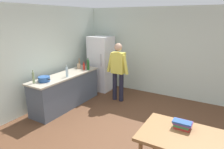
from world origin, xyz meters
The scene contains 15 objects.
ground_plane centered at (0.00, 0.00, 0.00)m, with size 14.00×14.00×0.00m, color brown.
wall_back centered at (0.00, 3.00, 1.35)m, with size 6.40×0.12×2.70m, color silver.
wall_left centered at (-2.60, 0.20, 1.35)m, with size 0.12×5.60×2.70m, color silver.
kitchen_counter centered at (-2.00, 0.80, 0.45)m, with size 0.64×2.20×0.90m.
refrigerator centered at (-1.90, 2.40, 0.90)m, with size 0.70×0.67×1.80m.
person centered at (-0.95, 1.85, 0.98)m, with size 0.70×0.22×1.70m.
dining_table centered at (1.40, -0.30, 0.67)m, with size 1.40×0.90×0.75m.
cooking_pot centered at (-2.02, 0.10, 0.96)m, with size 0.40×0.28×0.12m.
utensil_jar centered at (-2.11, 1.51, 0.98)m, with size 0.11×0.11×0.32m.
bottle_beer_brown centered at (-1.91, 1.67, 1.01)m, with size 0.06×0.06×0.26m.
bottle_wine_green centered at (-1.79, 1.54, 1.05)m, with size 0.08×0.08×0.34m.
bottle_water_clear centered at (-1.81, 0.67, 1.03)m, with size 0.07×0.07×0.30m.
bottle_sauce_red centered at (-1.88, 1.46, 1.00)m, with size 0.06×0.06×0.24m.
bottle_vinegar_tall centered at (-2.12, -0.12, 1.04)m, with size 0.06×0.06×0.32m.
book_stack centered at (1.25, -0.12, 0.81)m, with size 0.28×0.21×0.13m.
Camera 1 is at (1.70, -2.99, 2.39)m, focal length 31.81 mm.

